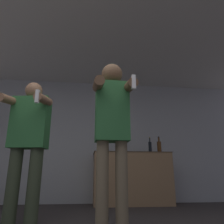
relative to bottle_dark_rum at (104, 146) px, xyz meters
The scene contains 9 objects.
wall_back 0.70m from the bottle_dark_rum, 142.89° to the left, with size 7.00×0.06×2.55m.
ceiling_slab 2.06m from the bottle_dark_rum, 112.37° to the right, with size 7.00×3.90×0.05m.
counter 0.82m from the bottle_dark_rum, ahead, with size 1.48×0.64×0.95m.
bottle_dark_rum is the anchor object (origin of this frame).
bottle_brown_liquor 0.39m from the bottle_dark_rum, ahead, with size 0.08×0.08×0.27m.
bottle_amber_bourbon 0.92m from the bottle_dark_rum, ahead, with size 0.06×0.06×0.32m.
bottle_short_whiskey 1.10m from the bottle_dark_rum, ahead, with size 0.08×0.08×0.33m.
person_woman_foreground 2.09m from the bottle_dark_rum, 92.07° to the right, with size 0.43×0.43×1.68m.
person_man_side 1.95m from the bottle_dark_rum, 120.69° to the right, with size 0.54×0.54×1.60m.
Camera 1 is at (0.22, -1.22, 0.48)m, focal length 35.00 mm.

